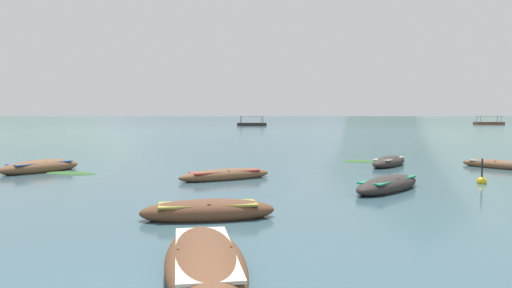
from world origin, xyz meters
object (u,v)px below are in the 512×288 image
object	(u,v)px
rowboat_0	(205,262)
rowboat_4	(498,165)
rowboat_7	(40,167)
rowboat_9	(208,211)
rowboat_8	(388,185)
ferry_0	(252,124)
rowboat_1	(389,162)
ferry_1	(489,123)
mooring_buoy	(482,181)
rowboat_2	(225,175)

from	to	relation	value
rowboat_0	rowboat_4	xyz separation A→B (m)	(9.86, 18.34, -0.05)
rowboat_7	rowboat_9	size ratio (longest dim) A/B	1.14
rowboat_0	rowboat_9	bearing A→B (deg)	105.59
rowboat_4	rowboat_8	distance (m)	10.37
rowboat_4	ferry_0	size ratio (longest dim) A/B	0.44
rowboat_1	rowboat_8	xyz separation A→B (m)	(-0.76, -8.53, -0.00)
rowboat_0	rowboat_7	distance (m)	17.34
ferry_1	rowboat_9	bearing A→B (deg)	-107.94
rowboat_8	ferry_0	size ratio (longest dim) A/B	0.56
rowboat_8	rowboat_9	xyz separation A→B (m)	(-4.98, -5.70, -0.00)
ferry_1	mooring_buoy	size ratio (longest dim) A/B	7.46
ferry_0	mooring_buoy	distance (m)	101.22
rowboat_1	rowboat_4	bearing A→B (deg)	-1.30
rowboat_4	rowboat_2	bearing A→B (deg)	-151.85
rowboat_2	mooring_buoy	size ratio (longest dim) A/B	3.49
rowboat_7	ferry_1	xyz separation A→B (m)	(53.42, 123.68, 0.22)
rowboat_0	rowboat_8	distance (m)	10.63
rowboat_2	mooring_buoy	bearing A→B (deg)	4.01
rowboat_2	rowboat_8	distance (m)	6.63
rowboat_1	ferry_0	world-z (taller)	ferry_0
rowboat_1	rowboat_2	xyz separation A→B (m)	(-7.16, -6.79, -0.03)
rowboat_0	rowboat_9	world-z (taller)	rowboat_0
rowboat_4	rowboat_8	xyz separation A→B (m)	(-6.07, -8.41, 0.04)
ferry_0	mooring_buoy	bearing A→B (deg)	-73.82
rowboat_2	rowboat_0	bearing A→B (deg)	-77.42
rowboat_2	mooring_buoy	xyz separation A→B (m)	(10.16, 0.71, -0.07)
rowboat_0	rowboat_8	bearing A→B (deg)	69.09
rowboat_1	mooring_buoy	size ratio (longest dim) A/B	3.70
rowboat_1	rowboat_4	distance (m)	5.31
rowboat_2	rowboat_7	xyz separation A→B (m)	(-9.22, 1.01, 0.05)
rowboat_2	ferry_1	world-z (taller)	ferry_1
rowboat_9	ferry_1	size ratio (longest dim) A/B	0.45
rowboat_8	rowboat_4	bearing A→B (deg)	54.19
rowboat_4	rowboat_9	xyz separation A→B (m)	(-11.04, -14.11, 0.03)
rowboat_4	ferry_1	world-z (taller)	ferry_1
rowboat_8	rowboat_9	bearing A→B (deg)	-131.13
ferry_1	mooring_buoy	world-z (taller)	ferry_1
rowboat_1	ferry_1	distance (m)	123.58
rowboat_1	rowboat_8	distance (m)	8.56
ferry_0	rowboat_1	bearing A→B (deg)	-74.54
rowboat_1	rowboat_2	world-z (taller)	rowboat_1
rowboat_8	mooring_buoy	distance (m)	4.49
rowboat_8	ferry_0	bearing A→B (deg)	103.78
rowboat_9	ferry_0	distance (m)	107.14
rowboat_4	ferry_1	distance (m)	122.21
rowboat_0	ferry_1	xyz separation A→B (m)	(41.59, 136.36, 0.24)
rowboat_8	ferry_1	world-z (taller)	ferry_1
rowboat_1	ferry_1	size ratio (longest dim) A/B	0.50
ferry_1	rowboat_2	bearing A→B (deg)	-109.52
rowboat_0	ferry_0	world-z (taller)	ferry_0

